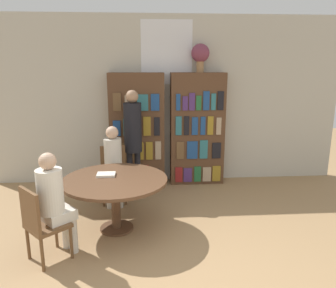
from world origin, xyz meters
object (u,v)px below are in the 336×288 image
(chair_left_side, at_px, (114,171))
(bookshelf_right, at_px, (197,129))
(seated_reader_left, at_px, (113,161))
(seated_reader_right, at_px, (54,198))
(librarian_standing, at_px, (133,132))
(bookshelf_left, at_px, (137,130))
(flower_vase, at_px, (200,54))
(chair_near_camera, at_px, (41,222))
(reading_table, at_px, (115,186))

(chair_left_side, bearing_deg, bookshelf_right, -159.96)
(bookshelf_right, distance_m, chair_left_side, 1.71)
(chair_left_side, bearing_deg, seated_reader_left, 90.00)
(seated_reader_right, bearing_deg, librarian_standing, 113.07)
(chair_left_side, distance_m, librarian_standing, 0.71)
(seated_reader_right, bearing_deg, bookshelf_left, 116.67)
(bookshelf_right, xyz_separation_m, chair_left_side, (-1.46, -0.73, -0.52))
(bookshelf_left, relative_size, librarian_standing, 1.15)
(flower_vase, bearing_deg, seated_reader_left, -147.98)
(flower_vase, height_order, seated_reader_right, flower_vase)
(chair_near_camera, xyz_separation_m, seated_reader_left, (0.65, 1.52, 0.22))
(chair_near_camera, xyz_separation_m, chair_left_side, (0.63, 1.70, 0.00))
(flower_vase, bearing_deg, reading_table, -127.98)
(bookshelf_left, distance_m, librarian_standing, 0.51)
(seated_reader_left, bearing_deg, seated_reader_right, 62.98)
(reading_table, height_order, chair_left_side, chair_left_side)
(flower_vase, relative_size, seated_reader_right, 0.39)
(seated_reader_right, xyz_separation_m, librarian_standing, (0.82, 1.82, 0.37))
(bookshelf_right, bearing_deg, flower_vase, 9.75)
(seated_reader_right, distance_m, librarian_standing, 2.02)
(chair_left_side, height_order, seated_reader_left, seated_reader_left)
(reading_table, height_order, seated_reader_left, seated_reader_left)
(seated_reader_left, bearing_deg, bookshelf_right, -154.32)
(bookshelf_left, height_order, bookshelf_right, same)
(bookshelf_left, bearing_deg, librarian_standing, -96.30)
(bookshelf_left, bearing_deg, chair_near_camera, -112.35)
(bookshelf_right, xyz_separation_m, flower_vase, (0.03, 0.00, 1.31))
(bookshelf_left, bearing_deg, reading_table, -98.26)
(seated_reader_left, bearing_deg, chair_near_camera, 60.21)
(seated_reader_right, bearing_deg, chair_near_camera, -90.00)
(flower_vase, height_order, chair_left_side, flower_vase)
(flower_vase, distance_m, seated_reader_left, 2.36)
(bookshelf_left, height_order, librarian_standing, bookshelf_left)
(flower_vase, bearing_deg, bookshelf_left, -179.75)
(reading_table, height_order, librarian_standing, librarian_standing)
(chair_left_side, height_order, librarian_standing, librarian_standing)
(bookshelf_left, bearing_deg, chair_left_side, -116.88)
(chair_near_camera, bearing_deg, seated_reader_right, 90.00)
(seated_reader_left, distance_m, librarian_standing, 0.63)
(bookshelf_right, distance_m, seated_reader_right, 3.05)
(reading_table, relative_size, chair_left_side, 1.55)
(bookshelf_right, bearing_deg, bookshelf_left, 180.00)
(chair_near_camera, relative_size, seated_reader_left, 0.71)
(bookshelf_left, distance_m, seated_reader_right, 2.49)
(seated_reader_left, relative_size, librarian_standing, 0.71)
(chair_left_side, bearing_deg, librarian_standing, -150.34)
(chair_left_side, relative_size, seated_reader_right, 0.71)
(bookshelf_right, relative_size, flower_vase, 4.15)
(librarian_standing, bearing_deg, chair_left_side, -143.63)
(chair_near_camera, distance_m, seated_reader_right, 0.28)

